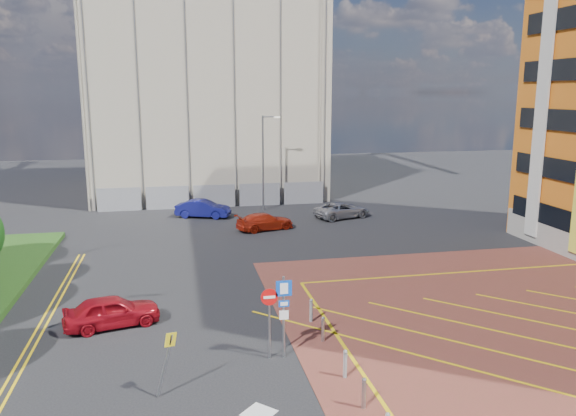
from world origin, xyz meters
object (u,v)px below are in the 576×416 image
object	(u,v)px
warning_sign	(167,356)
car_silver_back	(342,210)
lamp_back	(264,159)
car_red_left	(112,311)
car_red_back	(265,221)
car_blue_back	(203,209)
sign_cluster	(278,309)

from	to	relation	value
warning_sign	car_silver_back	world-z (taller)	warning_sign
lamp_back	car_silver_back	xyz separation A→B (m)	(5.63, -4.22, -3.72)
car_silver_back	car_red_left	bearing A→B (deg)	121.25
lamp_back	car_red_back	size ratio (longest dim) A/B	1.87
lamp_back	car_blue_back	xyz separation A→B (m)	(-5.27, -1.83, -3.65)
lamp_back	warning_sign	distance (m)	30.20
warning_sign	car_silver_back	bearing A→B (deg)	61.45
warning_sign	car_red_left	bearing A→B (deg)	110.85
car_red_left	car_red_back	xyz separation A→B (m)	(9.19, 15.79, -0.06)
car_red_left	car_blue_back	distance (m)	21.48
sign_cluster	car_red_left	xyz separation A→B (m)	(-6.46, 4.29, -1.27)
car_red_left	car_blue_back	world-z (taller)	car_blue_back
sign_cluster	car_red_left	distance (m)	7.86
sign_cluster	car_blue_back	size ratio (longest dim) A/B	0.74
warning_sign	car_red_back	size ratio (longest dim) A/B	0.53
lamp_back	car_silver_back	size ratio (longest dim) A/B	1.75
warning_sign	car_silver_back	distance (m)	28.23
car_red_back	car_red_left	bearing A→B (deg)	133.57
lamp_back	car_blue_back	distance (m)	6.66
lamp_back	warning_sign	size ratio (longest dim) A/B	3.56
sign_cluster	car_red_back	xyz separation A→B (m)	(2.72, 20.08, -1.33)
sign_cluster	car_blue_back	xyz separation A→B (m)	(-1.49, 25.19, -1.24)
sign_cluster	car_silver_back	bearing A→B (deg)	67.56
warning_sign	car_blue_back	world-z (taller)	warning_sign
sign_cluster	warning_sign	world-z (taller)	sign_cluster
sign_cluster	car_blue_back	world-z (taller)	sign_cluster
car_red_back	car_silver_back	distance (m)	7.22
lamp_back	car_blue_back	size ratio (longest dim) A/B	1.85
car_red_back	warning_sign	bearing A→B (deg)	146.66
sign_cluster	car_red_back	size ratio (longest dim) A/B	0.75
sign_cluster	warning_sign	distance (m)	4.56
warning_sign	car_red_back	bearing A→B (deg)	72.89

